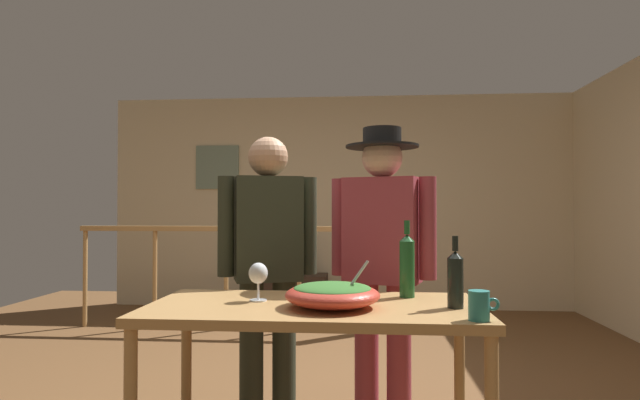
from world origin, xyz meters
TOP-DOWN VIEW (x-y plane):
  - back_wall at (0.00, 3.15)m, footprint 5.56×0.10m
  - framed_picture at (-1.50, 3.09)m, footprint 0.53×0.03m
  - stair_railing at (-0.56, 1.90)m, footprint 3.01×0.10m
  - tv_console at (-0.58, 2.80)m, footprint 0.90×0.40m
  - flat_screen_tv at (-0.58, 2.77)m, footprint 0.50×0.12m
  - serving_table at (0.07, -0.99)m, footprint 1.40×0.70m
  - salad_bowl at (0.16, -1.06)m, footprint 0.39×0.39m
  - wine_glass at (-0.18, -0.94)m, footprint 0.08×0.08m
  - wine_bottle_green at (0.48, -0.78)m, footprint 0.07×0.07m
  - wine_bottle_dark at (0.66, -1.03)m, footprint 0.06×0.06m
  - mug_teal at (0.70, -1.27)m, footprint 0.11×0.08m
  - person_standing_left at (-0.24, -0.37)m, footprint 0.52×0.32m
  - person_standing_right at (0.39, -0.37)m, footprint 0.56×0.40m

SIDE VIEW (x-z plane):
  - tv_console at x=-0.58m, z-range 0.00..0.43m
  - flat_screen_tv at x=-0.58m, z-range 0.47..0.85m
  - stair_railing at x=-0.56m, z-range 0.14..1.21m
  - serving_table at x=0.07m, z-range 0.31..1.10m
  - mug_teal at x=0.70m, z-range 0.79..0.90m
  - salad_bowl at x=0.16m, z-range 0.75..0.94m
  - wine_glass at x=-0.18m, z-range 0.82..0.99m
  - wine_bottle_dark at x=0.66m, z-range 0.76..1.06m
  - person_standing_left at x=-0.24m, z-range 0.13..1.72m
  - wine_bottle_green at x=0.48m, z-range 0.76..1.11m
  - person_standing_right at x=0.39m, z-range 0.15..1.78m
  - back_wall at x=0.00m, z-range 0.00..2.55m
  - framed_picture at x=-1.50m, z-range 1.44..1.97m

